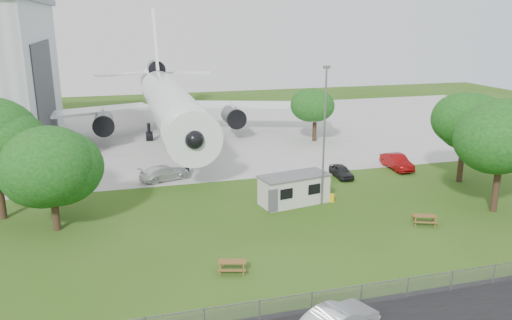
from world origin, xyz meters
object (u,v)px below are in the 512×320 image
object	(u,v)px
airliner	(168,100)
picnic_east	(424,224)
picnic_west	(232,272)
site_cabin	(294,189)

from	to	relation	value
airliner	picnic_east	bearing A→B (deg)	-65.63
picnic_west	picnic_east	world-z (taller)	same
airliner	picnic_west	xyz separation A→B (m)	(-0.18, -39.55, -5.27)
picnic_west	airliner	bearing A→B (deg)	106.37
airliner	picnic_west	bearing A→B (deg)	-90.26
site_cabin	picnic_west	bearing A→B (deg)	-126.81
site_cabin	picnic_west	xyz separation A→B (m)	(-8.11, -10.84, -1.31)
site_cabin	picnic_east	xyz separation A→B (m)	(8.40, -7.34, -1.31)
airliner	picnic_east	size ratio (longest dim) A/B	26.52
airliner	site_cabin	distance (m)	30.05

